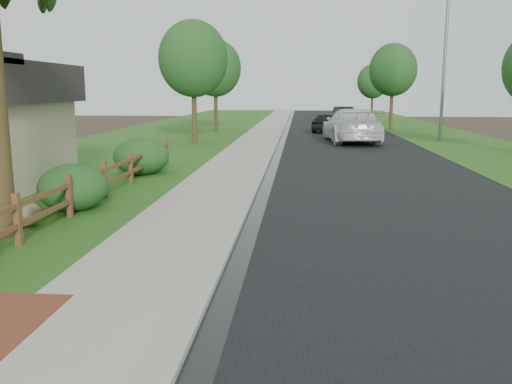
# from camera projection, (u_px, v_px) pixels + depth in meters

# --- Properties ---
(ground) EXTENTS (120.00, 120.00, 0.00)m
(ground) POSITION_uv_depth(u_px,v_px,m) (164.00, 310.00, 7.64)
(ground) COLOR #36291D
(road) EXTENTS (8.00, 90.00, 0.02)m
(road) POSITION_uv_depth(u_px,v_px,m) (336.00, 131.00, 41.56)
(road) COLOR black
(road) RESTS_ON ground
(curb) EXTENTS (0.40, 90.00, 0.12)m
(curb) POSITION_uv_depth(u_px,v_px,m) (281.00, 130.00, 41.89)
(curb) COLOR gray
(curb) RESTS_ON ground
(wet_gutter) EXTENTS (0.50, 90.00, 0.00)m
(wet_gutter) POSITION_uv_depth(u_px,v_px,m) (285.00, 131.00, 41.87)
(wet_gutter) COLOR black
(wet_gutter) RESTS_ON road
(sidewalk) EXTENTS (2.20, 90.00, 0.10)m
(sidewalk) POSITION_uv_depth(u_px,v_px,m) (264.00, 130.00, 41.99)
(sidewalk) COLOR #ACA496
(sidewalk) RESTS_ON ground
(grass_strip) EXTENTS (1.60, 90.00, 0.06)m
(grass_strip) POSITION_uv_depth(u_px,v_px,m) (240.00, 130.00, 42.15)
(grass_strip) COLOR #1F5017
(grass_strip) RESTS_ON ground
(lawn_near) EXTENTS (9.00, 90.00, 0.04)m
(lawn_near) POSITION_uv_depth(u_px,v_px,m) (174.00, 130.00, 42.56)
(lawn_near) COLOR #1F5017
(lawn_near) RESTS_ON ground
(verge_far) EXTENTS (6.00, 90.00, 0.04)m
(verge_far) POSITION_uv_depth(u_px,v_px,m) (427.00, 132.00, 41.01)
(verge_far) COLOR #1F5017
(verge_far) RESTS_ON ground
(ranch_fence) EXTENTS (0.12, 16.92, 1.10)m
(ranch_fence) POSITION_uv_depth(u_px,v_px,m) (88.00, 186.00, 14.08)
(ranch_fence) COLOR #532F1B
(ranch_fence) RESTS_ON ground
(white_suv) EXTENTS (3.40, 7.12, 2.00)m
(white_suv) POSITION_uv_depth(u_px,v_px,m) (352.00, 125.00, 32.35)
(white_suv) COLOR silver
(white_suv) RESTS_ON road
(dark_car_mid) EXTENTS (2.73, 4.66, 1.49)m
(dark_car_mid) POSITION_uv_depth(u_px,v_px,m) (327.00, 122.00, 40.49)
(dark_car_mid) COLOR black
(dark_car_mid) RESTS_ON road
(dark_car_far) EXTENTS (2.69, 5.14, 1.61)m
(dark_car_far) POSITION_uv_depth(u_px,v_px,m) (343.00, 116.00, 49.68)
(dark_car_far) COLOR black
(dark_car_far) RESTS_ON road
(streetlight) EXTENTS (2.30, 0.74, 10.06)m
(streetlight) POSITION_uv_depth(u_px,v_px,m) (443.00, 46.00, 32.54)
(streetlight) COLOR slate
(streetlight) RESTS_ON ground
(boulder) EXTENTS (0.97, 0.75, 0.63)m
(boulder) POSITION_uv_depth(u_px,v_px,m) (21.00, 214.00, 12.21)
(boulder) COLOR brown
(boulder) RESTS_ON ground
(shrub_b) EXTENTS (2.09, 2.09, 1.23)m
(shrub_b) POSITION_uv_depth(u_px,v_px,m) (73.00, 188.00, 13.84)
(shrub_b) COLOR #17411A
(shrub_b) RESTS_ON ground
(shrub_d) EXTENTS (2.41, 2.41, 1.37)m
(shrub_d) POSITION_uv_depth(u_px,v_px,m) (141.00, 157.00, 19.77)
(shrub_d) COLOR #17411A
(shrub_d) RESTS_ON ground
(tree_near_left) EXTENTS (3.98, 3.98, 7.06)m
(tree_near_left) POSITION_uv_depth(u_px,v_px,m) (193.00, 59.00, 30.99)
(tree_near_left) COLOR #372A16
(tree_near_left) RESTS_ON ground
(tree_mid_left) EXTENTS (3.79, 3.79, 6.78)m
(tree_mid_left) POSITION_uv_depth(u_px,v_px,m) (215.00, 68.00, 39.69)
(tree_mid_left) COLOR #372A16
(tree_mid_left) RESTS_ON ground
(tree_mid_right) EXTENTS (3.69, 3.69, 6.69)m
(tree_mid_right) POSITION_uv_depth(u_px,v_px,m) (393.00, 70.00, 41.96)
(tree_mid_right) COLOR #372A16
(tree_mid_right) RESTS_ON ground
(tree_far_right) EXTENTS (3.08, 3.08, 5.69)m
(tree_far_right) POSITION_uv_depth(u_px,v_px,m) (373.00, 81.00, 53.56)
(tree_far_right) COLOR #372A16
(tree_far_right) RESTS_ON ground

